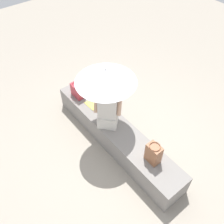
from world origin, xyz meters
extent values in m
plane|color=#9E9384|center=(0.00, 0.00, 0.00)|extent=(14.00, 14.00, 0.00)
cube|color=gray|center=(0.00, 0.00, 0.22)|extent=(3.02, 0.54, 0.45)
cube|color=beige|center=(0.15, 0.06, 0.56)|extent=(0.44, 0.43, 0.22)
cube|color=beige|center=(0.15, 0.06, 0.91)|extent=(0.37, 0.36, 0.48)
sphere|color=tan|center=(0.15, 0.06, 1.25)|extent=(0.20, 0.20, 0.20)
cylinder|color=tan|center=(0.00, -0.07, 0.93)|extent=(0.18, 0.20, 0.32)
cylinder|color=tan|center=(0.30, 0.20, 0.93)|extent=(0.18, 0.20, 0.32)
cylinder|color=#B7B7BC|center=(0.23, 0.03, 1.02)|extent=(0.02, 0.02, 1.14)
cone|color=silver|center=(0.23, 0.03, 1.48)|extent=(0.99, 0.99, 0.22)
sphere|color=#B7B7BC|center=(0.23, 0.03, 1.61)|extent=(0.03, 0.03, 0.03)
cube|color=brown|center=(-0.89, -0.02, 0.63)|extent=(0.24, 0.16, 0.35)
torus|color=brown|center=(-0.89, -0.02, 0.82)|extent=(0.18, 0.18, 0.01)
cube|color=#B2333D|center=(1.11, 0.07, 0.59)|extent=(0.29, 0.17, 0.27)
torus|color=#B2333D|center=(1.11, 0.07, 0.74)|extent=(0.21, 0.21, 0.01)
cube|color=#EAE04C|center=(0.73, -0.01, 0.46)|extent=(0.29, 0.21, 0.01)
camera|label=1|loc=(-2.21, 1.85, 3.88)|focal=40.24mm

